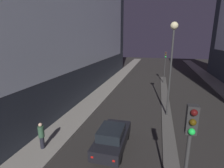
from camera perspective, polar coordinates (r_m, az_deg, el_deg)
name	(u,v)px	position (r m, az deg, el deg)	size (l,w,h in m)	color
building_left	(67,1)	(23.70, -14.33, 24.67)	(6.01, 39.09, 22.33)	#2D333D
median_strip	(166,108)	(18.57, 17.19, -7.54)	(0.88, 30.47, 0.12)	#56544F
traffic_light_near	(189,145)	(6.16, 23.78, -17.82)	(0.32, 0.42, 4.83)	#383838
traffic_light_mid	(165,60)	(28.07, 17.01, 7.39)	(0.32, 0.42, 4.83)	#383838
street_lamp	(172,48)	(15.46, 19.11, 10.94)	(0.62, 0.62, 8.04)	#383838
car_left_lane	(112,138)	(11.51, 0.06, -17.12)	(1.70, 4.10, 1.57)	black
pedestrian_on_left_sidewalk	(41,135)	(12.08, -22.04, -15.17)	(0.36, 0.36, 1.72)	black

